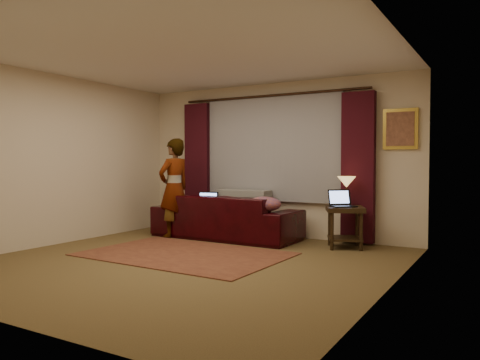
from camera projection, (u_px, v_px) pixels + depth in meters
The scene contains 19 objects.
floor at pixel (185, 263), 5.88m from camera, with size 5.00×5.00×0.01m, color brown.
ceiling at pixel (184, 54), 5.78m from camera, with size 5.00×5.00×0.02m, color silver.
wall_back at pixel (273, 160), 7.99m from camera, with size 5.00×0.02×2.60m, color beige.
wall_left at pixel (52, 160), 7.09m from camera, with size 0.02×5.00×2.60m, color beige.
wall_right at pixel (390, 158), 4.57m from camera, with size 0.02×5.00×2.60m, color beige.
sheer_curtain at pixel (272, 148), 7.93m from camera, with size 2.50×0.05×1.80m, color gray.
drape_left at pixel (198, 166), 8.65m from camera, with size 0.50×0.14×2.30m, color #330A13.
drape_right at pixel (358, 167), 7.14m from camera, with size 0.50×0.14×2.30m, color #330A13.
curtain_rod at pixel (270, 96), 7.85m from camera, with size 0.04×0.04×3.40m, color black.
picture_frame at pixel (400, 129), 6.89m from camera, with size 0.50×0.04×0.60m, color gold.
sofa at pixel (226, 208), 7.75m from camera, with size 2.47×1.07×1.00m, color black.
throw_blanket at pixel (244, 177), 7.91m from camera, with size 0.90×0.36×0.11m, color gray.
clothing_pile at pixel (264, 205), 7.14m from camera, with size 0.53×0.41×0.23m, color #7C4353.
laptop_sofa at pixel (205, 200), 7.79m from camera, with size 0.35×0.38×0.26m, color black, non-canonical shape.
area_rug at pixel (185, 254), 6.37m from camera, with size 2.68×1.79×0.01m, color brown.
end_table at pixel (345, 227), 6.85m from camera, with size 0.53×0.53×0.61m, color black.
tiffany_lamp at pixel (346, 191), 6.96m from camera, with size 0.27×0.27×0.44m, color #998E46, non-canonical shape.
laptop_table at pixel (343, 198), 6.78m from camera, with size 0.35×0.38×0.25m, color black, non-canonical shape.
person at pixel (174, 188), 7.82m from camera, with size 0.49×0.49×1.65m, color gray.
Camera 1 is at (3.54, -4.69, 1.26)m, focal length 35.00 mm.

